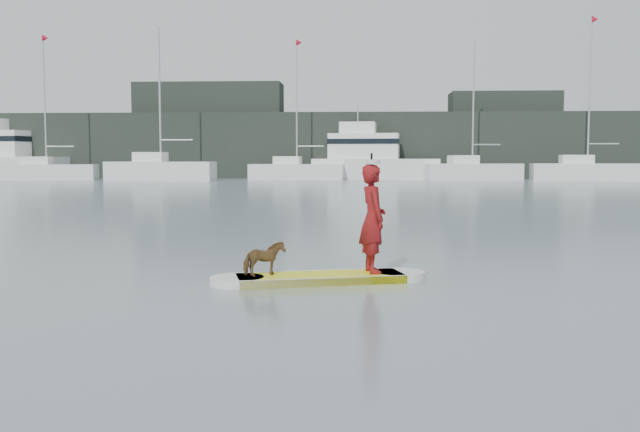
# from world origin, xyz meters

# --- Properties ---
(ground) EXTENTS (140.00, 140.00, 0.00)m
(ground) POSITION_xyz_m (0.00, 0.00, 0.00)
(ground) COLOR slate
(ground) RESTS_ON ground
(paddleboard) EXTENTS (3.22, 1.43, 0.12)m
(paddleboard) POSITION_xyz_m (3.90, -3.79, 0.06)
(paddleboard) COLOR yellow
(paddleboard) RESTS_ON ground
(paddler) EXTENTS (0.54, 0.69, 1.65)m
(paddler) POSITION_xyz_m (4.69, -3.58, 0.95)
(paddler) COLOR maroon
(paddler) RESTS_ON paddleboard
(white_cap) EXTENTS (0.22, 0.22, 0.07)m
(white_cap) POSITION_xyz_m (4.69, -3.58, 1.81)
(white_cap) COLOR silver
(white_cap) RESTS_ON paddler
(dog) EXTENTS (0.66, 0.55, 0.51)m
(dog) POSITION_xyz_m (3.08, -4.00, 0.38)
(dog) COLOR brown
(dog) RESTS_ON paddleboard
(paddle) EXTENTS (0.11, 0.30, 2.00)m
(paddle) POSITION_xyz_m (4.64, -3.26, 0.80)
(paddle) COLOR black
(paddle) RESTS_ON ground
(sailboat_b) EXTENTS (8.41, 3.71, 12.07)m
(sailboat_b) POSITION_xyz_m (-21.94, 44.28, 0.84)
(sailboat_b) COLOR white
(sailboat_b) RESTS_ON ground
(sailboat_c) EXTENTS (8.72, 3.00, 12.47)m
(sailboat_c) POSITION_xyz_m (-11.89, 43.33, 0.92)
(sailboat_c) COLOR white
(sailboat_c) RESTS_ON ground
(sailboat_d) EXTENTS (8.18, 3.05, 11.82)m
(sailboat_d) POSITION_xyz_m (-0.95, 46.24, 0.84)
(sailboat_d) COLOR white
(sailboat_d) RESTS_ON ground
(sailboat_e) EXTENTS (8.28, 3.93, 11.52)m
(sailboat_e) POSITION_xyz_m (13.78, 45.60, 0.83)
(sailboat_e) COLOR white
(sailboat_e) RESTS_ON ground
(sailboat_f) EXTENTS (9.05, 3.34, 13.27)m
(sailboat_f) POSITION_xyz_m (23.01, 45.07, 0.90)
(sailboat_f) COLOR white
(sailboat_f) RESTS_ON ground
(motor_yacht_a) EXTENTS (11.22, 4.45, 6.56)m
(motor_yacht_a) POSITION_xyz_m (5.44, 47.82, 1.84)
(motor_yacht_a) COLOR white
(motor_yacht_a) RESTS_ON ground
(motor_yacht_b) EXTENTS (11.38, 5.64, 7.19)m
(motor_yacht_b) POSITION_xyz_m (-28.30, 49.53, 2.02)
(motor_yacht_b) COLOR white
(motor_yacht_b) RESTS_ON ground
(shore_mass) EXTENTS (90.00, 6.00, 6.00)m
(shore_mass) POSITION_xyz_m (0.00, 53.00, 3.00)
(shore_mass) COLOR black
(shore_mass) RESTS_ON ground
(shore_building_west) EXTENTS (14.00, 4.00, 9.00)m
(shore_building_west) POSITION_xyz_m (-10.00, 54.00, 4.50)
(shore_building_west) COLOR black
(shore_building_west) RESTS_ON ground
(shore_building_east) EXTENTS (10.00, 4.00, 8.00)m
(shore_building_east) POSITION_xyz_m (18.00, 54.00, 4.00)
(shore_building_east) COLOR black
(shore_building_east) RESTS_ON ground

